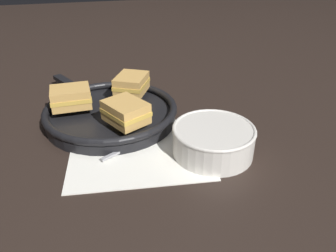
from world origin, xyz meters
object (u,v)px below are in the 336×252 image
object	(u,v)px
soup_bowl	(213,139)
sandwich_near_right	(71,97)
spoon	(144,140)
sandwich_far_left	(126,112)
skillet	(111,113)
sandwich_near_left	(132,84)

from	to	relation	value
soup_bowl	sandwich_near_right	bearing A→B (deg)	141.73
spoon	sandwich_far_left	distance (m)	0.07
spoon	sandwich_far_left	bearing A→B (deg)	104.64
soup_bowl	sandwich_far_left	xyz separation A→B (m)	(-0.16, 0.11, 0.03)
spoon	sandwich_far_left	world-z (taller)	sandwich_far_left
skillet	sandwich_near_right	world-z (taller)	sandwich_near_right
sandwich_far_left	sandwich_near_right	bearing A→B (deg)	136.18
soup_bowl	sandwich_near_left	xyz separation A→B (m)	(-0.12, 0.26, 0.03)
soup_bowl	sandwich_near_right	world-z (taller)	sandwich_near_right
skillet	sandwich_near_right	bearing A→B (deg)	167.22
spoon	sandwich_near_left	distance (m)	0.20
soup_bowl	skillet	bearing A→B (deg)	133.56
skillet	sandwich_near_left	size ratio (longest dim) A/B	3.72
spoon	sandwich_far_left	xyz separation A→B (m)	(-0.03, 0.03, 0.06)
sandwich_near_right	soup_bowl	bearing A→B (deg)	-38.27
spoon	sandwich_near_right	distance (m)	0.21
soup_bowl	sandwich_near_right	size ratio (longest dim) A/B	1.79
skillet	sandwich_near_left	distance (m)	0.10
skillet	sandwich_near_right	size ratio (longest dim) A/B	4.57
sandwich_near_left	sandwich_near_right	xyz separation A→B (m)	(-0.15, -0.04, 0.00)
soup_bowl	sandwich_far_left	world-z (taller)	sandwich_far_left
sandwich_near_left	soup_bowl	bearing A→B (deg)	-64.69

